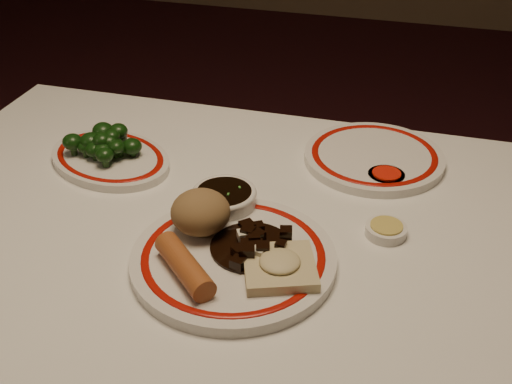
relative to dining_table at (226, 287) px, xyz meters
The scene contains 12 objects.
dining_table is the anchor object (origin of this frame).
main_plate 0.12m from the dining_table, 58.56° to the right, with size 0.31×0.31×0.02m.
rice_mound 0.15m from the dining_table, behind, with size 0.09×0.09×0.06m, color olive.
spring_roll 0.17m from the dining_table, 100.23° to the right, with size 0.03×0.03×0.13m, color #A85929.
fried_wonton 0.17m from the dining_table, 33.53° to the right, with size 0.13×0.13×0.03m.
stirfry_heap 0.13m from the dining_table, 29.70° to the right, with size 0.12×0.12×0.03m.
broccoli_plate 0.34m from the dining_table, 148.41° to the left, with size 0.30×0.28×0.02m.
broccoli_pile 0.36m from the dining_table, 148.53° to the left, with size 0.14×0.11×0.05m.
soy_bowl 0.14m from the dining_table, 107.81° to the left, with size 0.10×0.10×0.04m.
sweet_sour_dish 0.34m from the dining_table, 47.63° to the left, with size 0.06×0.06×0.02m.
mustard_dish 0.27m from the dining_table, 19.52° to the left, with size 0.06×0.06×0.02m.
far_plate 0.37m from the dining_table, 58.29° to the left, with size 0.31×0.31×0.02m.
Camera 1 is at (0.26, -0.74, 1.34)m, focal length 45.00 mm.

